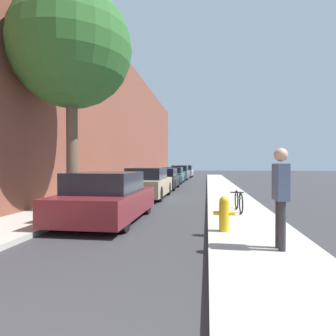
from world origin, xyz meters
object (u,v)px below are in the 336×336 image
parked_car_maroon (107,198)px  parked_car_grey (180,173)px  parked_car_silver (186,171)px  fire_hydrant (224,213)px  pedestrian (281,191)px  parked_car_champagne (148,184)px  parked_car_teal (173,175)px  parked_car_black (164,179)px  bicycle (239,201)px  street_tree_near (72,49)px

parked_car_maroon → parked_car_grey: (-0.04, 22.51, 0.04)m
parked_car_maroon → parked_car_silver: 28.66m
fire_hydrant → pedestrian: bearing=-54.3°
parked_car_silver → fire_hydrant: size_ratio=5.97×
parked_car_champagne → fire_hydrant: bearing=-65.4°
parked_car_champagne → parked_car_silver: size_ratio=0.97×
parked_car_maroon → fire_hydrant: parked_car_maroon is taller
parked_car_maroon → parked_car_teal: (-0.06, 16.54, 0.00)m
parked_car_black → parked_car_silver: size_ratio=0.95×
parked_car_grey → bicycle: bearing=-79.6°
parked_car_black → parked_car_grey: parked_car_grey is taller
parked_car_black → bicycle: bearing=-67.6°
street_tree_near → fire_hydrant: (4.59, -2.03, -4.72)m
parked_car_grey → pedestrian: size_ratio=2.50×
parked_car_black → fire_hydrant: size_ratio=5.67×
parked_car_teal → parked_car_grey: (0.02, 5.97, 0.04)m
parked_car_black → parked_car_silver: (0.11, 17.86, 0.06)m
parked_car_teal → parked_car_grey: 5.97m
parked_car_black → parked_car_silver: bearing=89.6°
parked_car_maroon → bicycle: parked_car_maroon is taller
parked_car_teal → parked_car_silver: (0.14, 12.12, 0.05)m
parked_car_silver → fire_hydrant: 30.11m
parked_car_silver → street_tree_near: size_ratio=0.66×
parked_car_maroon → fire_hydrant: size_ratio=5.23×
bicycle → parked_car_champagne: bearing=129.8°
bicycle → pedestrian: bearing=-88.7°
parked_car_grey → parked_car_maroon: bearing=-89.9°
parked_car_champagne → bicycle: parked_car_champagne is taller
parked_car_maroon → bicycle: bearing=21.7°
parked_car_black → street_tree_near: 11.14m
parked_car_maroon → bicycle: (3.80, 1.51, -0.22)m
street_tree_near → fire_hydrant: size_ratio=8.99×
parked_car_maroon → parked_car_champagne: 5.68m
parked_car_champagne → pedestrian: size_ratio=2.55×
parked_car_champagne → street_tree_near: (-1.39, -4.94, 4.56)m
pedestrian → bicycle: pedestrian is taller
parked_car_black → bicycle: parked_car_black is taller
parked_car_teal → bicycle: size_ratio=2.85×
parked_car_black → parked_car_champagne: bearing=-89.8°
parked_car_champagne → street_tree_near: street_tree_near is taller
parked_car_champagne → parked_car_teal: 10.86m
parked_car_silver → parked_car_teal: bearing=-90.7°
parked_car_maroon → street_tree_near: bearing=152.3°
parked_car_champagne → fire_hydrant: parked_car_champagne is taller
parked_car_black → pedestrian: size_ratio=2.50×
fire_hydrant → bicycle: bearing=77.5°
parked_car_grey → fire_hydrant: bearing=-82.3°
street_tree_near → bicycle: bearing=8.4°
parked_car_black → fire_hydrant: parked_car_black is taller
parked_car_teal → fire_hydrant: parked_car_teal is taller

